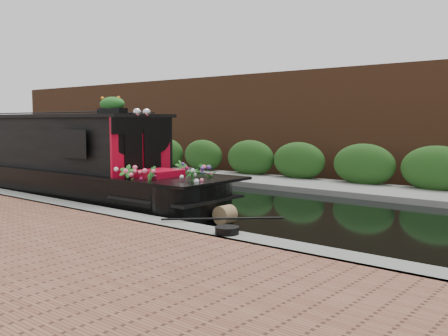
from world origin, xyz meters
The scene contains 8 objects.
ground centered at (0.00, 0.00, 0.00)m, with size 80.00×80.00×0.00m, color black.
near_bank_coping centered at (0.00, -3.30, 0.00)m, with size 40.00×0.60×0.50m, color slate.
far_bank_path centered at (0.00, 4.20, 0.00)m, with size 40.00×2.40×0.34m, color slate.
far_hedge centered at (0.00, 5.10, 0.00)m, with size 40.00×1.10×2.80m, color #214918.
far_brick_wall centered at (0.00, 7.20, 0.00)m, with size 40.00×1.00×8.00m, color brown.
narrowboat centered at (-4.44, -1.80, 0.88)m, with size 12.61×2.56×2.94m.
rope_fender centered at (2.39, -1.80, 0.19)m, with size 0.39×0.39×0.36m, color olive.
coiled_mooring_rope centered at (3.67, -3.30, 0.31)m, with size 0.40×0.40×0.12m, color black.
Camera 1 is at (8.80, -9.59, 2.12)m, focal length 40.00 mm.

